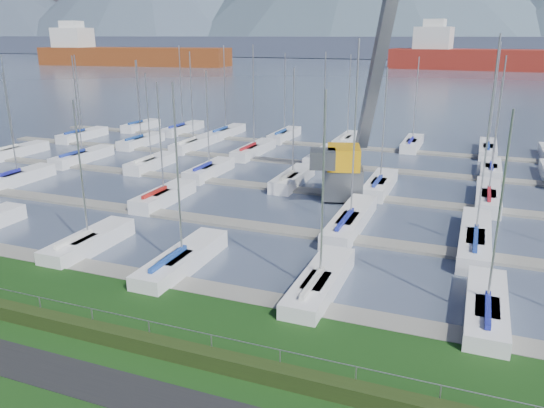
% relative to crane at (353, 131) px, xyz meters
% --- Properties ---
extents(path, '(160.00, 2.00, 0.04)m').
position_rel_crane_xyz_m(path, '(-1.69, -29.22, -5.32)').
color(path, black).
rests_on(path, grass).
extents(water, '(800.00, 540.00, 0.20)m').
position_rel_crane_xyz_m(water, '(-1.69, 233.78, -5.73)').
color(water, '#4A556C').
extents(hedge, '(80.00, 0.70, 0.70)m').
position_rel_crane_xyz_m(hedge, '(-1.69, -26.62, -4.98)').
color(hedge, '#233312').
rests_on(hedge, grass).
extents(fence, '(80.00, 0.04, 0.04)m').
position_rel_crane_xyz_m(fence, '(-1.69, -26.22, -4.13)').
color(fence, gray).
rests_on(fence, grass).
extents(foothill, '(900.00, 80.00, 12.00)m').
position_rel_crane_xyz_m(foothill, '(-1.69, 303.78, 0.67)').
color(foothill, '#414960').
rests_on(foothill, water).
extents(docks, '(90.00, 41.60, 0.25)m').
position_rel_crane_xyz_m(docks, '(-1.69, -0.22, -5.55)').
color(docks, slate).
rests_on(docks, water).
extents(crane, '(7.16, 13.10, 22.35)m').
position_rel_crane_xyz_m(crane, '(0.00, 0.00, 0.00)').
color(crane, slate).
rests_on(crane, water).
extents(cargo_ship_west, '(88.28, 28.52, 21.50)m').
position_rel_crane_xyz_m(cargo_ship_west, '(-142.13, 164.34, -1.66)').
color(cargo_ship_west, brown).
rests_on(cargo_ship_west, water).
extents(cargo_ship_mid, '(107.77, 25.39, 21.50)m').
position_rel_crane_xyz_m(cargo_ship_mid, '(21.97, 187.86, -1.85)').
color(cargo_ship_mid, maroon).
rests_on(cargo_ship_mid, water).
extents(sailboat_fleet, '(76.13, 49.99, 13.50)m').
position_rel_crane_xyz_m(sailboat_fleet, '(-1.90, 2.52, 0.06)').
color(sailboat_fleet, maroon).
rests_on(sailboat_fleet, water).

